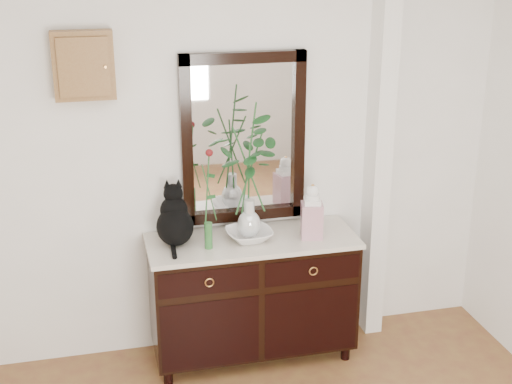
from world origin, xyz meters
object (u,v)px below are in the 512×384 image
object	(u,v)px
sideboard	(252,292)
ginger_jar	(312,211)
cat	(175,215)
lotus_bowl	(249,235)

from	to	relation	value
sideboard	ginger_jar	distance (m)	0.67
cat	ginger_jar	world-z (taller)	cat
sideboard	cat	size ratio (longest dim) A/B	3.55
sideboard	cat	world-z (taller)	cat
ginger_jar	sideboard	bearing A→B (deg)	170.91
lotus_bowl	ginger_jar	distance (m)	0.42
sideboard	ginger_jar	xyz separation A→B (m)	(0.37, -0.06, 0.56)
lotus_bowl	ginger_jar	bearing A→B (deg)	-6.49
sideboard	lotus_bowl	distance (m)	0.41
ginger_jar	lotus_bowl	bearing A→B (deg)	173.51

